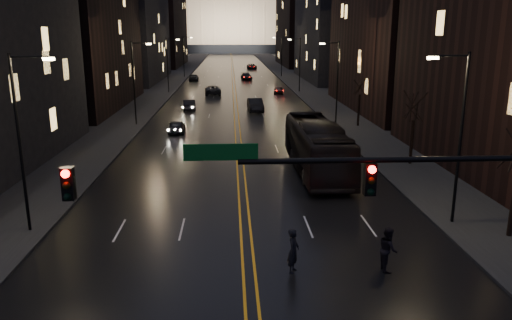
{
  "coord_description": "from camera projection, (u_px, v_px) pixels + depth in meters",
  "views": [
    {
      "loc": [
        -0.7,
        -14.3,
        9.93
      ],
      "look_at": [
        0.68,
        12.49,
        3.03
      ],
      "focal_mm": 35.0,
      "sensor_mm": 36.0,
      "label": 1
    }
  ],
  "objects": [
    {
      "name": "building_left_dist",
      "position": [
        161.0,
        25.0,
        147.7
      ],
      "size": [
        12.0,
        40.0,
        24.0
      ],
      "primitive_type": "cube",
      "color": "black",
      "rests_on": "ground"
    },
    {
      "name": "building_right_dist",
      "position": [
        302.0,
        28.0,
        150.04
      ],
      "size": [
        12.0,
        40.0,
        22.0
      ],
      "primitive_type": "cube",
      "color": "black",
      "rests_on": "ground"
    },
    {
      "name": "receding_car_b",
      "position": [
        279.0,
        90.0,
        82.31
      ],
      "size": [
        1.95,
        3.93,
        1.29
      ],
      "primitive_type": "imported",
      "rotation": [
        0.0,
        0.0,
        -0.12
      ],
      "color": "black",
      "rests_on": "ground"
    },
    {
      "name": "capitol",
      "position": [
        231.0,
        17.0,
        253.85
      ],
      "size": [
        90.0,
        50.0,
        58.5
      ],
      "color": "black",
      "rests_on": "ground"
    },
    {
      "name": "streetlamp_right_dist",
      "position": [
        281.0,
        54.0,
        112.32
      ],
      "size": [
        2.13,
        0.25,
        9.0
      ],
      "color": "black",
      "rests_on": "ground"
    },
    {
      "name": "traffic_signal",
      "position": [
        446.0,
        193.0,
        15.35
      ],
      "size": [
        17.29,
        0.45,
        7.0
      ],
      "color": "black",
      "rests_on": "ground"
    },
    {
      "name": "streetlamp_left_far",
      "position": [
        169.0,
        62.0,
        82.23
      ],
      "size": [
        2.13,
        0.25,
        9.0
      ],
      "color": "black",
      "rests_on": "ground"
    },
    {
      "name": "road",
      "position": [
        232.0,
        68.0,
        142.06
      ],
      "size": [
        20.0,
        320.0,
        0.02
      ],
      "primitive_type": "cube",
      "color": "black",
      "rests_on": "ground"
    },
    {
      "name": "receding_car_c",
      "position": [
        246.0,
        77.0,
        106.12
      ],
      "size": [
        2.56,
        5.12,
        1.43
      ],
      "primitive_type": "imported",
      "rotation": [
        0.0,
        0.0,
        0.12
      ],
      "color": "black",
      "rests_on": "ground"
    },
    {
      "name": "pedestrian_a",
      "position": [
        293.0,
        251.0,
        21.02
      ],
      "size": [
        0.71,
        0.84,
        1.95
      ],
      "primitive_type": "imported",
      "rotation": [
        0.0,
        0.0,
        1.16
      ],
      "color": "black",
      "rests_on": "ground"
    },
    {
      "name": "streetlamp_left_near",
      "position": [
        23.0,
        135.0,
        24.2
      ],
      "size": [
        2.13,
        0.25,
        9.0
      ],
      "color": "black",
      "rests_on": "ground"
    },
    {
      "name": "receding_car_d",
      "position": [
        252.0,
        66.0,
        137.35
      ],
      "size": [
        2.72,
        5.34,
        1.44
      ],
      "primitive_type": "imported",
      "rotation": [
        0.0,
        0.0,
        0.06
      ],
      "color": "black",
      "rests_on": "ground"
    },
    {
      "name": "streetlamp_right_near",
      "position": [
        458.0,
        130.0,
        25.28
      ],
      "size": [
        2.13,
        0.25,
        9.0
      ],
      "color": "black",
      "rests_on": "ground"
    },
    {
      "name": "tree_right_mid",
      "position": [
        414.0,
        107.0,
        37.13
      ],
      "size": [
        2.4,
        2.4,
        6.65
      ],
      "color": "black",
      "rests_on": "ground"
    },
    {
      "name": "streetlamp_right_mid",
      "position": [
        336.0,
        78.0,
        54.29
      ],
      "size": [
        2.13,
        0.25,
        9.0
      ],
      "color": "black",
      "rests_on": "ground"
    },
    {
      "name": "streetlamp_left_dist",
      "position": [
        184.0,
        54.0,
        111.24
      ],
      "size": [
        2.13,
        0.25,
        9.0
      ],
      "color": "black",
      "rests_on": "ground"
    },
    {
      "name": "sidewalk_left",
      "position": [
        183.0,
        68.0,
        141.35
      ],
      "size": [
        8.0,
        320.0,
        0.16
      ],
      "primitive_type": "cube",
      "color": "black",
      "rests_on": "ground"
    },
    {
      "name": "oncoming_car_b",
      "position": [
        189.0,
        105.0,
        64.98
      ],
      "size": [
        2.07,
        4.52,
        1.44
      ],
      "primitive_type": "imported",
      "rotation": [
        0.0,
        0.0,
        3.27
      ],
      "color": "black",
      "rests_on": "ground"
    },
    {
      "name": "oncoming_car_c",
      "position": [
        213.0,
        90.0,
        81.06
      ],
      "size": [
        2.82,
        5.6,
        1.52
      ],
      "primitive_type": "imported",
      "rotation": [
        0.0,
        0.0,
        3.2
      ],
      "color": "black",
      "rests_on": "ground"
    },
    {
      "name": "sidewalk_right",
      "position": [
        281.0,
        67.0,
        142.74
      ],
      "size": [
        8.0,
        320.0,
        0.16
      ],
      "primitive_type": "cube",
      "color": "black",
      "rests_on": "ground"
    },
    {
      "name": "building_left_far",
      "position": [
        130.0,
        32.0,
        101.77
      ],
      "size": [
        12.0,
        34.0,
        20.0
      ],
      "primitive_type": "cube",
      "color": "black",
      "rests_on": "ground"
    },
    {
      "name": "oncoming_car_d",
      "position": [
        194.0,
        77.0,
        104.16
      ],
      "size": [
        2.07,
        4.82,
        1.38
      ],
      "primitive_type": "imported",
      "rotation": [
        0.0,
        0.0,
        3.17
      ],
      "color": "black",
      "rests_on": "ground"
    },
    {
      "name": "center_line",
      "position": [
        232.0,
        68.0,
        142.06
      ],
      "size": [
        0.62,
        320.0,
        0.01
      ],
      "primitive_type": "cube",
      "color": "orange",
      "rests_on": "road"
    },
    {
      "name": "streetlamp_right_far",
      "position": [
        299.0,
        62.0,
        83.31
      ],
      "size": [
        2.13,
        0.25,
        9.0
      ],
      "color": "black",
      "rests_on": "ground"
    },
    {
      "name": "building_right_mid",
      "position": [
        334.0,
        17.0,
        103.12
      ],
      "size": [
        12.0,
        34.0,
        26.0
      ],
      "primitive_type": "cube",
      "color": "black",
      "rests_on": "ground"
    },
    {
      "name": "receding_car_a",
      "position": [
        255.0,
        105.0,
        64.0
      ],
      "size": [
        2.05,
        5.19,
        1.68
      ],
      "primitive_type": "imported",
      "rotation": [
        0.0,
        0.0,
        0.05
      ],
      "color": "black",
      "rests_on": "ground"
    },
    {
      "name": "bus",
      "position": [
        317.0,
        147.0,
        36.16
      ],
      "size": [
        3.19,
        13.14,
        3.65
      ],
      "primitive_type": "imported",
      "rotation": [
        0.0,
        0.0,
        0.01
      ],
      "color": "black",
      "rests_on": "ground"
    },
    {
      "name": "streetlamp_left_mid",
      "position": [
        135.0,
        79.0,
        53.22
      ],
      "size": [
        2.13,
        0.25,
        9.0
      ],
      "color": "black",
      "rests_on": "ground"
    },
    {
      "name": "oncoming_car_a",
      "position": [
        177.0,
        126.0,
        50.33
      ],
      "size": [
        1.71,
        4.01,
        1.35
      ],
      "primitive_type": "imported",
      "rotation": [
        0.0,
        0.0,
        3.17
      ],
      "color": "black",
      "rests_on": "ground"
    },
    {
      "name": "pedestrian_b",
      "position": [
        388.0,
        249.0,
        21.23
      ],
      "size": [
        0.56,
        0.96,
        1.94
      ],
      "primitive_type": "imported",
      "rotation": [
        0.0,
        0.0,
        1.53
      ],
      "color": "black",
      "rests_on": "ground"
    },
    {
      "name": "tree_right_far",
      "position": [
        360.0,
        85.0,
        52.61
      ],
      "size": [
        2.4,
        2.4,
        6.65
      ],
      "color": "black",
      "rests_on": "ground"
    }
  ]
}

